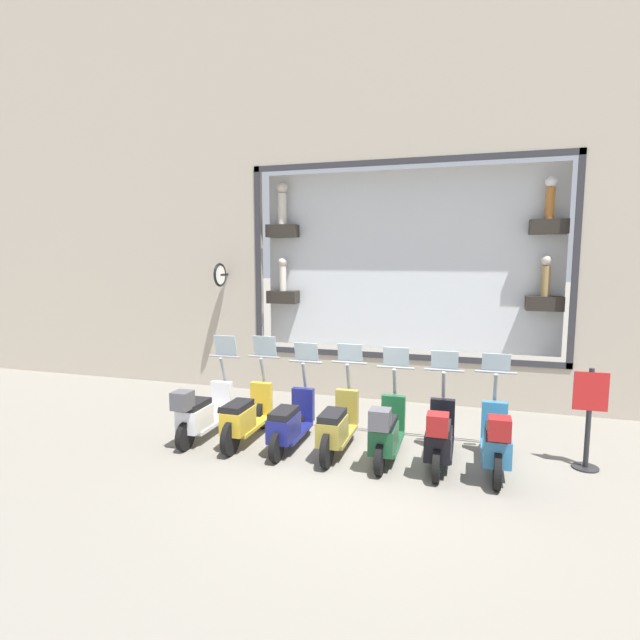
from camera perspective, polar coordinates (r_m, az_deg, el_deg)
ground_plane at (r=7.57m, az=5.46°, el=-16.23°), size 120.00×120.00×0.00m
building_facade at (r=10.78m, az=9.87°, el=20.23°), size 1.18×36.00×10.61m
scooter_teal_0 at (r=7.52m, az=19.48°, el=-12.90°), size 1.80×0.61×1.54m
scooter_black_1 at (r=7.52m, az=13.49°, el=-12.79°), size 1.79×0.60×1.54m
scooter_green_2 at (r=7.59m, az=7.56°, el=-12.47°), size 1.79×0.60×1.56m
scooter_olive_3 at (r=7.82m, az=1.96°, el=-12.00°), size 1.80×0.60×1.58m
scooter_navy_4 at (r=8.04m, az=-3.45°, el=-11.62°), size 1.79×0.60×1.56m
scooter_yellow_5 at (r=8.32m, az=-8.48°, el=-10.81°), size 1.81×0.61×1.64m
scooter_white_6 at (r=8.60m, az=-13.39°, el=-10.21°), size 1.79×0.61×1.61m
shop_sign_post at (r=8.11m, az=28.38°, el=-9.64°), size 0.36×0.45×1.46m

